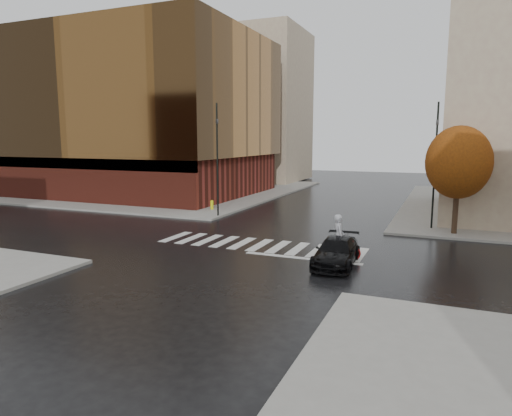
# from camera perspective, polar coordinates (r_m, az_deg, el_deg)

# --- Properties ---
(ground) EXTENTS (120.00, 120.00, 0.00)m
(ground) POSITION_cam_1_polar(r_m,az_deg,el_deg) (25.05, 0.07, -4.90)
(ground) COLOR black
(ground) RESTS_ON ground
(sidewalk_nw) EXTENTS (30.00, 30.00, 0.15)m
(sidewalk_nw) POSITION_cam_1_polar(r_m,az_deg,el_deg) (53.34, -12.17, 2.27)
(sidewalk_nw) COLOR gray
(sidewalk_nw) RESTS_ON ground
(crosswalk) EXTENTS (12.00, 3.00, 0.01)m
(crosswalk) POSITION_cam_1_polar(r_m,az_deg,el_deg) (25.49, 0.50, -4.64)
(crosswalk) COLOR silver
(crosswalk) RESTS_ON ground
(office_glass) EXTENTS (27.00, 19.00, 16.00)m
(office_glass) POSITION_cam_1_polar(r_m,az_deg,el_deg) (51.25, -15.36, 11.09)
(office_glass) COLOR maroon
(office_glass) RESTS_ON sidewalk_nw
(building_nw_far) EXTENTS (14.00, 12.00, 20.00)m
(building_nw_far) POSITION_cam_1_polar(r_m,az_deg,el_deg) (64.79, -0.41, 12.50)
(building_nw_far) COLOR tan
(building_nw_far) RESTS_ON sidewalk_nw
(tree_ne_a) EXTENTS (3.80, 3.80, 6.50)m
(tree_ne_a) POSITION_cam_1_polar(r_m,az_deg,el_deg) (29.91, 23.99, 5.21)
(tree_ne_a) COLOR #331F16
(tree_ne_a) RESTS_ON sidewalk_ne
(sedan) EXTENTS (1.99, 4.49, 1.28)m
(sedan) POSITION_cam_1_polar(r_m,az_deg,el_deg) (21.72, 10.03, -5.42)
(sedan) COLOR black
(sedan) RESTS_ON ground
(cyclist) EXTENTS (2.11, 1.46, 2.28)m
(cyclist) POSITION_cam_1_polar(r_m,az_deg,el_deg) (22.54, 10.42, -4.56)
(cyclist) COLOR maroon
(cyclist) RESTS_ON ground
(traffic_light_nw) EXTENTS (0.25, 0.23, 8.26)m
(traffic_light_nw) POSITION_cam_1_polar(r_m,az_deg,el_deg) (33.90, -4.87, 7.15)
(traffic_light_nw) COLOR black
(traffic_light_nw) RESTS_ON sidewalk_nw
(traffic_light_ne) EXTENTS (0.19, 0.22, 7.99)m
(traffic_light_ne) POSITION_cam_1_polar(r_m,az_deg,el_deg) (31.11, 21.53, 6.07)
(traffic_light_ne) COLOR black
(traffic_light_ne) RESTS_ON sidewalk_ne
(fire_hydrant) EXTENTS (0.27, 0.27, 0.76)m
(fire_hydrant) POSITION_cam_1_polar(r_m,az_deg,el_deg) (37.25, -5.53, 0.47)
(fire_hydrant) COLOR #E1E50D
(fire_hydrant) RESTS_ON sidewalk_nw
(manhole) EXTENTS (0.77, 0.77, 0.01)m
(manhole) POSITION_cam_1_polar(r_m,az_deg,el_deg) (22.83, 8.37, -6.33)
(manhole) COLOR #443018
(manhole) RESTS_ON ground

